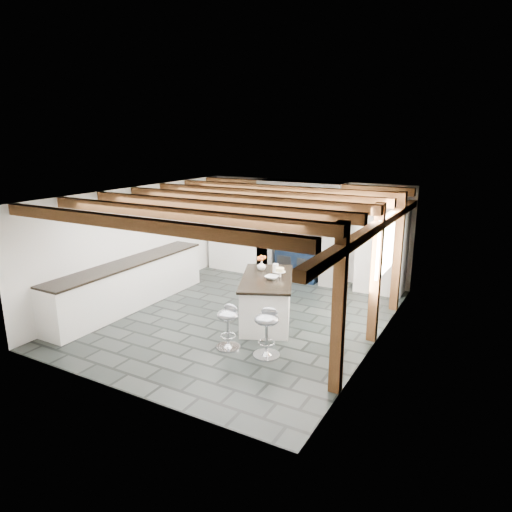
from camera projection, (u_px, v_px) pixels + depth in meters
The scene contains 6 objects.
ground at pixel (241, 316), 8.59m from camera, with size 6.00×6.00×0.00m, color black.
room_shell at pixel (250, 243), 9.80m from camera, with size 6.00×6.03×6.00m.
range_cooker at pixel (299, 260), 10.74m from camera, with size 1.00×0.63×0.99m.
kitchen_island at pixel (267, 299), 8.27m from camera, with size 1.50×1.92×1.13m.
bar_stool_near at pixel (267, 327), 6.94m from camera, with size 0.46×0.46×0.77m.
bar_stool_far at pixel (228, 322), 7.21m from camera, with size 0.39×0.39×0.72m.
Camera 1 is at (4.13, -6.87, 3.31)m, focal length 32.00 mm.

